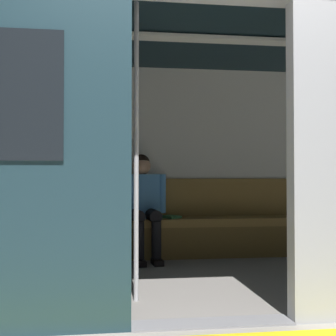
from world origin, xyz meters
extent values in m
plane|color=gray|center=(0.00, 0.00, 0.00)|extent=(60.00, 60.00, 0.00)
cube|color=#15272E|center=(0.00, -1.27, 2.29)|extent=(6.40, 2.70, 0.12)
cube|color=gray|center=(0.00, -1.27, 0.00)|extent=(6.08, 2.54, 0.01)
cube|color=silver|center=(0.00, -2.54, 1.12)|extent=(6.08, 0.10, 2.23)
cube|color=olive|center=(0.00, -2.48, 0.67)|extent=(3.52, 0.06, 0.45)
cube|color=white|center=(0.00, -1.27, 2.20)|extent=(4.48, 0.16, 0.03)
cube|color=gray|center=(0.00, 0.00, 0.01)|extent=(1.01, 0.19, 0.01)
cube|color=olive|center=(0.00, -2.26, 0.40)|extent=(3.18, 0.44, 0.09)
cube|color=brown|center=(0.00, -2.06, 0.18)|extent=(3.18, 0.04, 0.35)
cube|color=#4C8CC6|center=(0.30, -2.24, 0.69)|extent=(0.40, 0.26, 0.50)
sphere|color=tan|center=(0.30, -2.24, 1.04)|extent=(0.21, 0.21, 0.21)
sphere|color=black|center=(0.30, -2.25, 1.08)|extent=(0.19, 0.19, 0.19)
cylinder|color=#4C8CC6|center=(0.06, -2.23, 0.72)|extent=(0.08, 0.08, 0.44)
cylinder|color=#4C8CC6|center=(0.53, -2.18, 0.72)|extent=(0.08, 0.08, 0.44)
cylinder|color=black|center=(0.19, -2.05, 0.49)|extent=(0.18, 0.41, 0.14)
cylinder|color=black|center=(0.36, -2.03, 0.49)|extent=(0.18, 0.41, 0.14)
cylinder|color=black|center=(0.16, -1.85, 0.24)|extent=(0.10, 0.10, 0.40)
cylinder|color=black|center=(0.34, -1.83, 0.24)|extent=(0.10, 0.10, 0.40)
cube|color=black|center=(0.16, -1.80, 0.03)|extent=(0.12, 0.23, 0.06)
cube|color=black|center=(0.34, -1.78, 0.03)|extent=(0.12, 0.23, 0.06)
cube|color=brown|center=(0.70, -2.24, 0.53)|extent=(0.26, 0.14, 0.17)
cube|color=#472718|center=(0.70, -2.16, 0.52)|extent=(0.02, 0.01, 0.14)
cube|color=#33723F|center=(-0.04, -2.23, 0.46)|extent=(0.24, 0.27, 0.03)
cylinder|color=silver|center=(0.44, -0.54, 1.11)|extent=(0.04, 0.04, 2.21)
camera|label=1|loc=(0.61, 2.60, 0.91)|focal=45.59mm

